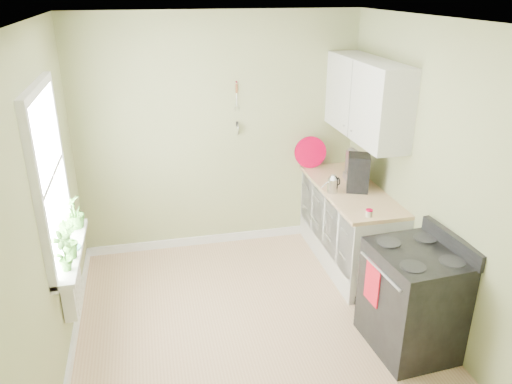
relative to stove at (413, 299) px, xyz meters
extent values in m
cube|color=tan|center=(-1.28, 0.45, -0.48)|extent=(3.20, 3.60, 0.02)
cube|color=white|center=(-1.28, 0.45, 2.24)|extent=(3.20, 3.60, 0.02)
cube|color=tan|center=(-1.28, 2.26, 0.88)|extent=(3.20, 0.02, 2.70)
cube|color=tan|center=(-2.89, 0.45, 0.88)|extent=(0.02, 3.60, 2.70)
cube|color=tan|center=(0.33, 0.45, 0.88)|extent=(0.02, 3.60, 2.70)
cube|color=white|center=(0.02, 1.45, -0.04)|extent=(0.60, 1.60, 0.87)
cube|color=#DBB586|center=(0.01, 1.45, 0.42)|extent=(0.64, 1.60, 0.04)
cube|color=white|center=(0.15, 1.55, 1.38)|extent=(0.35, 1.40, 0.80)
cube|color=white|center=(-2.87, 0.75, 1.08)|extent=(0.02, 1.00, 1.30)
cube|color=white|center=(-2.85, 0.75, 1.76)|extent=(0.06, 1.14, 0.07)
cube|color=white|center=(-2.85, 0.75, 0.39)|extent=(0.06, 1.14, 0.07)
cube|color=white|center=(-2.85, 0.75, 1.08)|extent=(0.04, 1.00, 0.04)
cube|color=white|center=(-2.79, 0.75, 0.41)|extent=(0.18, 1.14, 0.04)
cube|color=white|center=(-2.82, 0.70, 0.08)|extent=(0.12, 0.50, 0.35)
cylinder|color=#DBB586|center=(-1.08, 2.23, 1.41)|extent=(0.02, 0.02, 0.10)
cylinder|color=silver|center=(-1.08, 2.23, 1.29)|extent=(0.01, 0.01, 0.16)
cylinder|color=silver|center=(-1.08, 2.23, 0.95)|extent=(0.01, 0.14, 0.14)
cube|color=black|center=(0.00, 0.00, -0.02)|extent=(0.70, 0.80, 0.90)
cube|color=black|center=(0.00, 0.00, 0.44)|extent=(0.70, 0.80, 0.03)
cube|color=black|center=(0.29, 0.00, 0.51)|extent=(0.11, 0.76, 0.14)
cylinder|color=#B2B2B7|center=(-0.34, 0.00, 0.33)|extent=(0.07, 0.62, 0.02)
cube|color=#B51423|center=(-0.34, 0.10, 0.15)|extent=(0.04, 0.22, 0.38)
cube|color=#B2B2B7|center=(0.12, 1.64, 0.47)|extent=(0.20, 0.28, 0.07)
cube|color=#B2B2B7|center=(0.12, 1.75, 0.60)|extent=(0.11, 0.08, 0.19)
cube|color=#B2B2B7|center=(0.12, 1.65, 0.71)|extent=(0.15, 0.27, 0.09)
sphere|color=#B2B2B7|center=(0.12, 1.75, 0.74)|extent=(0.11, 0.11, 0.11)
cylinder|color=silver|center=(0.12, 1.58, 0.53)|extent=(0.15, 0.15, 0.12)
cylinder|color=silver|center=(-0.23, 1.38, 0.51)|extent=(0.11, 0.11, 0.15)
cone|color=silver|center=(-0.23, 1.38, 0.61)|extent=(0.11, 0.11, 0.04)
cylinder|color=silver|center=(-0.31, 1.38, 0.54)|extent=(0.11, 0.04, 0.08)
cube|color=black|center=(0.05, 1.39, 0.63)|extent=(0.30, 0.31, 0.39)
cylinder|color=black|center=(0.02, 1.39, 0.52)|extent=(0.12, 0.12, 0.13)
cylinder|color=#AB0027|center=(-0.21, 2.17, 0.63)|extent=(0.38, 0.11, 0.38)
cylinder|color=#BCB192|center=(-0.10, 0.75, 0.47)|extent=(0.06, 0.06, 0.06)
cylinder|color=#AB0027|center=(-0.10, 0.75, 0.50)|extent=(0.07, 0.07, 0.01)
imported|color=#346821|center=(-2.78, 0.39, 0.59)|extent=(0.21, 0.21, 0.33)
imported|color=#346821|center=(-2.78, 0.60, 0.58)|extent=(0.22, 0.22, 0.31)
imported|color=#346821|center=(-2.78, 1.15, 0.58)|extent=(0.18, 0.18, 0.31)
camera|label=1|loc=(-2.09, -3.16, 2.48)|focal=35.00mm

